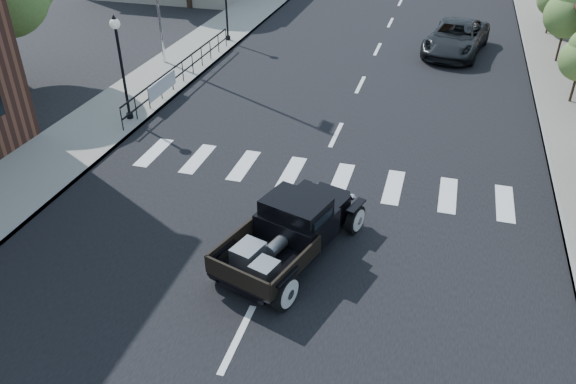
# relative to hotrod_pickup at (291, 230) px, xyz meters

# --- Properties ---
(ground) EXTENTS (120.00, 120.00, 0.00)m
(ground) POSITION_rel_hotrod_pickup_xyz_m (-0.32, -0.00, -0.81)
(ground) COLOR black
(ground) RESTS_ON ground
(road) EXTENTS (14.00, 80.00, 0.02)m
(road) POSITION_rel_hotrod_pickup_xyz_m (-0.32, 15.00, -0.80)
(road) COLOR black
(road) RESTS_ON ground
(road_markings) EXTENTS (12.00, 60.00, 0.06)m
(road_markings) POSITION_rel_hotrod_pickup_xyz_m (-0.32, 10.00, -0.81)
(road_markings) COLOR silver
(road_markings) RESTS_ON ground
(sidewalk_left) EXTENTS (3.00, 80.00, 0.15)m
(sidewalk_left) POSITION_rel_hotrod_pickup_xyz_m (-8.82, 15.00, -0.73)
(sidewalk_left) COLOR gray
(sidewalk_left) RESTS_ON ground
(sidewalk_right) EXTENTS (3.00, 80.00, 0.15)m
(sidewalk_right) POSITION_rel_hotrod_pickup_xyz_m (8.18, 15.00, -0.73)
(sidewalk_right) COLOR gray
(sidewalk_right) RESTS_ON ground
(railing) EXTENTS (0.08, 10.00, 1.00)m
(railing) POSITION_rel_hotrod_pickup_xyz_m (-7.62, 10.00, -0.16)
(railing) COLOR black
(railing) RESTS_ON sidewalk_left
(banner) EXTENTS (0.04, 2.20, 0.60)m
(banner) POSITION_rel_hotrod_pickup_xyz_m (-7.54, 8.00, -0.36)
(banner) COLOR silver
(banner) RESTS_ON sidewalk_left
(lamp_post_b) EXTENTS (0.36, 0.36, 3.78)m
(lamp_post_b) POSITION_rel_hotrod_pickup_xyz_m (-7.92, 6.00, 1.23)
(lamp_post_b) COLOR black
(lamp_post_b) RESTS_ON sidewalk_left
(lamp_post_c) EXTENTS (0.36, 0.36, 3.78)m
(lamp_post_c) POSITION_rel_hotrod_pickup_xyz_m (-7.92, 16.00, 1.23)
(lamp_post_c) COLOR black
(lamp_post_c) RESTS_ON sidewalk_left
(small_tree_d) EXTENTS (2.05, 2.05, 3.42)m
(small_tree_d) POSITION_rel_hotrod_pickup_xyz_m (7.98, 17.20, 1.05)
(small_tree_d) COLOR #4E6F33
(small_tree_d) RESTS_ON sidewalk_right
(small_tree_e) EXTENTS (1.71, 1.71, 2.85)m
(small_tree_e) POSITION_rel_hotrod_pickup_xyz_m (7.98, 21.81, 0.77)
(small_tree_e) COLOR #4E6F33
(small_tree_e) RESTS_ON sidewalk_right
(hotrod_pickup) EXTENTS (3.44, 5.08, 1.61)m
(hotrod_pickup) POSITION_rel_hotrod_pickup_xyz_m (0.00, 0.00, 0.00)
(hotrod_pickup) COLOR black
(hotrod_pickup) RESTS_ON ground
(second_car) EXTENTS (3.36, 5.72, 1.49)m
(second_car) POSITION_rel_hotrod_pickup_xyz_m (3.37, 17.50, -0.06)
(second_car) COLOR black
(second_car) RESTS_ON ground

